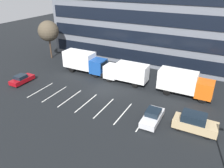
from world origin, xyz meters
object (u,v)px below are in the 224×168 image
Objects in this scene: sedan_silver at (152,117)px; bare_tree at (48,31)px; suv_tan at (195,123)px; box_truck_white at (126,72)px; sedan_maroon at (22,79)px; box_truck_orange at (184,83)px; box_truck_blue at (84,61)px.

sedan_silver is 29.54m from bare_tree.
suv_tan is at bearing -20.62° from bare_tree.
box_truck_white is at bearing 146.51° from suv_tan.
sedan_maroon is at bearing -152.16° from box_truck_white.
box_truck_white is 1.54× the size of suv_tan.
box_truck_orange reaches higher than sedan_maroon.
sedan_maroon is at bearing -70.43° from bare_tree.
box_truck_blue is 18.13m from sedan_silver.
bare_tree reaches higher than sedan_maroon.
suv_tan reaches higher than sedan_silver.
box_truck_orange is 1.06× the size of box_truck_white.
suv_tan is 0.61× the size of bare_tree.
suv_tan is at bearing -22.44° from box_truck_blue.
suv_tan is at bearing -70.23° from box_truck_orange.
sedan_maroon is at bearing 178.78° from sedan_silver.
box_truck_orange is 1.64× the size of suv_tan.
sedan_maroon is 13.48m from bare_tree.
suv_tan is (2.82, -7.85, -1.00)m from box_truck_orange.
bare_tree reaches higher than box_truck_white.
bare_tree reaches higher than sedan_silver.
box_truck_blue is 11.77m from bare_tree.
box_truck_white reaches higher than sedan_maroon.
sedan_silver is 4.71m from suv_tan.
box_truck_orange is 8.70m from sedan_silver.
sedan_silver is at bearing -173.20° from suv_tan.
box_truck_blue is at bearing 178.17° from box_truck_orange.
sedan_silver is at bearing -24.88° from bare_tree.
box_truck_blue is 1.86× the size of sedan_silver.
sedan_silver is at bearing -29.73° from box_truck_blue.
bare_tree is at bearing 155.12° from sedan_silver.
sedan_silver reaches higher than sedan_maroon.
box_truck_blue is at bearing 52.48° from sedan_maroon.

